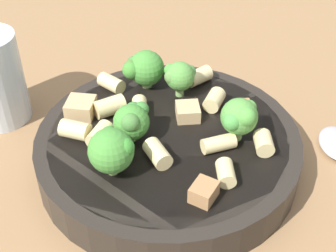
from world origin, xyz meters
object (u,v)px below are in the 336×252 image
at_px(pasta_bowl, 168,147).
at_px(rigatoni_9, 214,100).
at_px(rigatoni_6, 264,143).
at_px(rigatoni_8, 139,109).
at_px(broccoli_floret_1, 112,150).
at_px(chicken_chunk_3, 243,108).
at_px(rigatoni_10, 100,135).
at_px(rigatoni_1, 75,130).
at_px(rigatoni_5, 111,83).
at_px(broccoli_floret_4, 132,121).
at_px(broccoli_floret_0, 240,117).
at_px(rigatoni_2, 199,76).
at_px(rigatoni_7, 219,144).
at_px(broccoli_floret_3, 144,68).
at_px(rigatoni_0, 158,154).
at_px(rigatoni_3, 226,173).
at_px(chicken_chunk_1, 204,192).
at_px(chicken_chunk_2, 81,108).
at_px(broccoli_floret_2, 179,76).
at_px(chicken_chunk_0, 188,112).
at_px(rigatoni_4, 110,106).

relative_size(pasta_bowl, rigatoni_9, 10.23).
bearing_deg(rigatoni_6, rigatoni_8, 128.51).
distance_m(broccoli_floret_1, chicken_chunk_3, 0.14).
distance_m(rigatoni_10, chicken_chunk_3, 0.14).
xyz_separation_m(rigatoni_1, rigatoni_5, (0.06, 0.06, -0.00)).
bearing_deg(rigatoni_1, rigatoni_8, 4.07).
bearing_deg(chicken_chunk_3, broccoli_floret_4, 174.67).
distance_m(broccoli_floret_0, rigatoni_5, 0.14).
xyz_separation_m(broccoli_floret_0, rigatoni_2, (0.01, 0.09, -0.02)).
bearing_deg(pasta_bowl, rigatoni_10, 163.01).
xyz_separation_m(pasta_bowl, rigatoni_8, (-0.01, 0.04, 0.02)).
distance_m(rigatoni_5, rigatoni_7, 0.14).
distance_m(broccoli_floret_3, rigatoni_2, 0.06).
relative_size(broccoli_floret_0, broccoli_floret_3, 1.02).
height_order(broccoli_floret_0, rigatoni_0, broccoli_floret_0).
bearing_deg(rigatoni_3, rigatoni_0, 131.31).
relative_size(pasta_bowl, rigatoni_2, 9.18).
relative_size(pasta_bowl, rigatoni_3, 10.60).
xyz_separation_m(broccoli_floret_4, chicken_chunk_1, (0.02, -0.09, -0.01)).
bearing_deg(broccoli_floret_3, rigatoni_5, 162.89).
distance_m(broccoli_floret_4, rigatoni_9, 0.09).
bearing_deg(broccoli_floret_3, broccoli_floret_1, -125.86).
distance_m(rigatoni_1, rigatoni_9, 0.13).
xyz_separation_m(broccoli_floret_4, rigatoni_2, (0.10, 0.05, -0.01)).
distance_m(broccoli_floret_3, rigatoni_5, 0.04).
xyz_separation_m(rigatoni_3, rigatoni_10, (-0.07, 0.09, 0.00)).
bearing_deg(pasta_bowl, rigatoni_5, 101.63).
distance_m(broccoli_floret_1, rigatoni_7, 0.09).
xyz_separation_m(rigatoni_3, rigatoni_6, (0.05, 0.02, 0.00)).
height_order(broccoli_floret_3, chicken_chunk_2, broccoli_floret_3).
relative_size(broccoli_floret_2, rigatoni_6, 1.72).
relative_size(rigatoni_2, chicken_chunk_0, 1.14).
xyz_separation_m(rigatoni_0, rigatoni_1, (-0.05, 0.06, 0.00)).
distance_m(rigatoni_6, rigatoni_9, 0.07).
bearing_deg(broccoli_floret_3, chicken_chunk_0, -77.62).
bearing_deg(chicken_chunk_1, rigatoni_1, 119.48).
bearing_deg(rigatoni_10, chicken_chunk_0, -2.00).
bearing_deg(rigatoni_0, rigatoni_3, -48.69).
relative_size(broccoli_floret_2, rigatoni_2, 1.40).
bearing_deg(rigatoni_9, broccoli_floret_4, -173.91).
distance_m(broccoli_floret_0, chicken_chunk_1, 0.08).
distance_m(broccoli_floret_1, chicken_chunk_0, 0.10).
xyz_separation_m(broccoli_floret_0, chicken_chunk_1, (-0.06, -0.05, -0.02)).
xyz_separation_m(rigatoni_6, rigatoni_9, (-0.01, 0.07, 0.00)).
bearing_deg(rigatoni_2, rigatoni_6, -91.12).
bearing_deg(rigatoni_4, rigatoni_7, -54.13).
bearing_deg(rigatoni_3, rigatoni_8, 103.58).
xyz_separation_m(broccoli_floret_2, rigatoni_3, (-0.02, -0.12, -0.02)).
height_order(chicken_chunk_0, chicken_chunk_3, chicken_chunk_0).
height_order(rigatoni_2, chicken_chunk_2, same).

